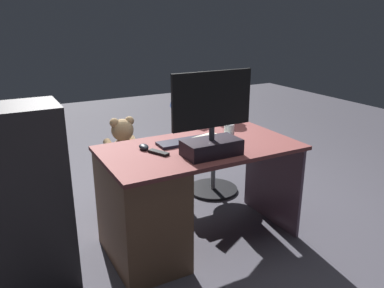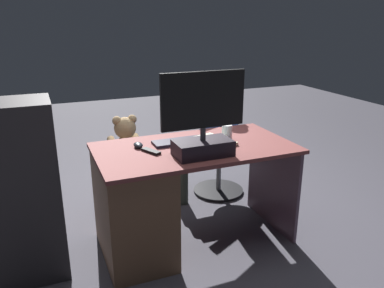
% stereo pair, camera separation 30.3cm
% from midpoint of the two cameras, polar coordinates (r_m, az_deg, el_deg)
% --- Properties ---
extents(ground_plane, '(10.00, 10.00, 0.00)m').
position_cam_midpoint_polar(ground_plane, '(3.22, -4.38, -11.27)').
color(ground_plane, '#47454F').
extents(desk, '(1.36, 0.74, 0.74)m').
position_cam_midpoint_polar(desk, '(2.67, -8.79, -8.49)').
color(desk, brown).
rests_on(desk, ground_plane).
extents(monitor, '(0.55, 0.21, 0.54)m').
position_cam_midpoint_polar(monitor, '(2.44, -0.61, 2.29)').
color(monitor, black).
rests_on(monitor, desk).
extents(keyboard, '(0.42, 0.14, 0.02)m').
position_cam_midpoint_polar(keyboard, '(2.73, -4.01, 0.33)').
color(keyboard, black).
rests_on(keyboard, desk).
extents(computer_mouse, '(0.06, 0.10, 0.04)m').
position_cam_midpoint_polar(computer_mouse, '(2.63, -10.41, -0.47)').
color(computer_mouse, '#202329').
rests_on(computer_mouse, desk).
extents(cup, '(0.07, 0.07, 0.11)m').
position_cam_midpoint_polar(cup, '(2.82, 2.46, 1.88)').
color(cup, white).
rests_on(cup, desk).
extents(tv_remote, '(0.10, 0.15, 0.02)m').
position_cam_midpoint_polar(tv_remote, '(2.54, -8.37, -1.31)').
color(tv_remote, black).
rests_on(tv_remote, desk).
extents(notebook_binder, '(0.29, 0.35, 0.02)m').
position_cam_midpoint_polar(notebook_binder, '(2.73, 0.41, 0.41)').
color(notebook_binder, beige).
rests_on(notebook_binder, desk).
extents(office_chair_teddy, '(0.48, 0.48, 0.44)m').
position_cam_midpoint_polar(office_chair_teddy, '(3.31, -12.37, -5.95)').
color(office_chair_teddy, black).
rests_on(office_chair_teddy, ground_plane).
extents(teddy_bear, '(0.27, 0.27, 0.39)m').
position_cam_midpoint_polar(teddy_bear, '(3.19, -12.88, 0.18)').
color(teddy_bear, tan).
rests_on(teddy_bear, office_chair_teddy).
extents(visitor_chair, '(0.47, 0.47, 0.44)m').
position_cam_midpoint_polar(visitor_chair, '(3.62, 0.76, -3.28)').
color(visitor_chair, black).
rests_on(visitor_chair, ground_plane).
extents(person, '(0.55, 0.48, 1.14)m').
position_cam_midpoint_polar(person, '(3.45, -0.48, 2.90)').
color(person, '#3D589B').
rests_on(person, ground_plane).
extents(equipment_rack, '(0.44, 0.36, 1.14)m').
position_cam_midpoint_polar(equipment_rack, '(2.52, -26.15, -7.60)').
color(equipment_rack, '#2B282A').
rests_on(equipment_rack, ground_plane).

